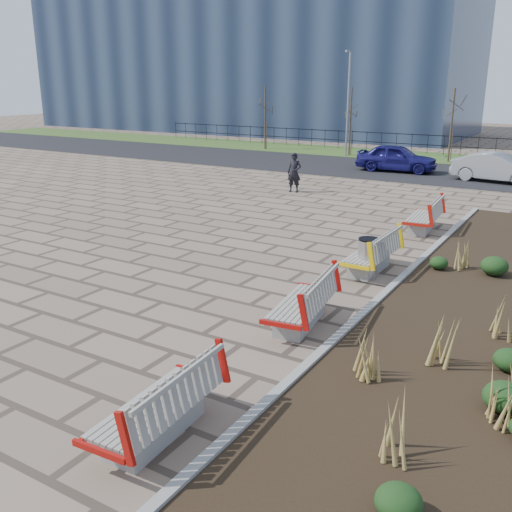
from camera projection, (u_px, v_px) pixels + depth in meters
The scene contains 19 objects.
ground at pixel (103, 331), 10.57m from camera, with size 120.00×120.00×0.00m, color #786452.
planting_bed at pixel (507, 307), 11.56m from camera, with size 4.50×18.00×0.10m, color black.
planting_curb at pixel (395, 285), 12.70m from camera, with size 0.16×18.00×0.15m, color gray.
grass_verge_far at pixel (454, 159), 33.46m from camera, with size 80.00×5.00×0.04m, color #33511E.
road at pixel (426, 173), 28.56m from camera, with size 80.00×7.00×0.02m, color black.
bench_a at pixel (154, 402), 7.31m from camera, with size 0.90×2.10×1.00m, color #A9100B, non-canonical shape.
bench_b at pixel (300, 300), 10.68m from camera, with size 0.90×2.10×1.00m, color #B5100C, non-canonical shape.
bench_c at pixel (370, 252), 13.70m from camera, with size 0.90×2.10×1.00m, color yellow, non-canonical shape.
bench_d at pixel (423, 215), 17.46m from camera, with size 0.90×2.10×1.00m, color #B7170C, non-canonical shape.
litter_bin at pixel (368, 258), 13.33m from camera, with size 0.48×0.48×0.92m, color #B2B2B7.
pedestrian at pixel (294, 173), 23.46m from camera, with size 0.59×0.39×1.61m, color black.
car_blue at pixel (397, 158), 28.74m from camera, with size 1.60×3.98×1.36m, color navy.
car_silver at pixel (498, 168), 25.74m from camera, with size 1.37×3.94×1.30m, color gray.
tree_a at pixel (265, 118), 37.57m from camera, with size 1.40×1.40×4.00m, color #4C3D2D, non-canonical shape.
tree_b at pixel (350, 122), 34.60m from camera, with size 1.40×1.40×4.00m, color #4C3D2D, non-canonical shape.
tree_c at pixel (451, 125), 31.64m from camera, with size 1.40×1.40×4.00m, color #4C3D2D, non-canonical shape.
lamp_west at pixel (348, 105), 33.90m from camera, with size 0.24×0.60×6.00m, color gray, non-canonical shape.
railing_fence at pixel (461, 146), 34.51m from camera, with size 44.00×0.10×1.20m, color black, non-canonical shape.
building_glass at pixel (245, 45), 51.93m from camera, with size 40.00×14.00×15.00m, color #192338.
Camera 1 is at (7.44, -6.83, 4.45)m, focal length 40.00 mm.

